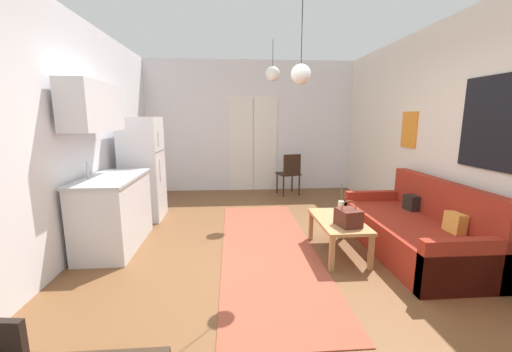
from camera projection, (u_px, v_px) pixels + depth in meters
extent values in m
cube|color=brown|center=(271.00, 267.00, 3.51)|extent=(5.07, 7.92, 0.10)
cube|color=silver|center=(250.00, 127.00, 6.87)|extent=(4.67, 0.10, 2.81)
cube|color=white|center=(242.00, 146.00, 6.87)|extent=(0.51, 0.02, 2.00)
cube|color=white|center=(265.00, 145.00, 6.91)|extent=(0.51, 0.02, 2.00)
cube|color=white|center=(253.00, 98.00, 6.70)|extent=(1.12, 0.03, 0.06)
cube|color=silver|center=(479.00, 136.00, 3.41)|extent=(0.10, 7.52, 2.81)
cube|color=black|center=(495.00, 123.00, 3.13)|extent=(0.02, 0.87, 0.95)
cube|color=orange|center=(409.00, 130.00, 4.64)|extent=(0.02, 0.38, 0.53)
cube|color=silver|center=(41.00, 138.00, 3.07)|extent=(0.10, 7.52, 2.81)
cube|color=blue|center=(89.00, 105.00, 3.97)|extent=(0.02, 0.32, 0.40)
cube|color=#9E4733|center=(268.00, 248.00, 3.89)|extent=(1.12, 3.55, 0.01)
cube|color=maroon|center=(409.00, 237.00, 3.73)|extent=(0.91, 1.95, 0.41)
cube|color=maroon|center=(442.00, 217.00, 3.72)|extent=(0.15, 1.95, 0.87)
cube|color=maroon|center=(467.00, 267.00, 2.82)|extent=(0.91, 0.11, 0.54)
cube|color=maroon|center=(375.00, 209.00, 4.62)|extent=(0.91, 0.11, 0.54)
cube|color=gold|center=(455.00, 223.00, 3.28)|extent=(0.15, 0.22, 0.22)
cube|color=black|center=(411.00, 203.00, 4.09)|extent=(0.14, 0.21, 0.20)
cube|color=#B27F4C|center=(338.00, 221.00, 3.69)|extent=(0.51, 0.96, 0.04)
cube|color=#B27F4C|center=(332.00, 254.00, 3.28)|extent=(0.05, 0.05, 0.38)
cube|color=#B27F4C|center=(371.00, 252.00, 3.32)|extent=(0.05, 0.05, 0.38)
cube|color=#B27F4C|center=(311.00, 226.00, 4.15)|extent=(0.05, 0.05, 0.38)
cube|color=#B27F4C|center=(342.00, 225.00, 4.18)|extent=(0.05, 0.05, 0.38)
cylinder|color=beige|center=(341.00, 208.00, 3.88)|extent=(0.07, 0.07, 0.17)
cylinder|color=#477F42|center=(342.00, 192.00, 3.85)|extent=(0.01, 0.01, 0.22)
cube|color=#512319|center=(348.00, 218.00, 3.45)|extent=(0.27, 0.30, 0.19)
torus|color=brown|center=(349.00, 208.00, 3.43)|extent=(0.17, 0.01, 0.17)
cube|color=white|center=(143.00, 169.00, 4.94)|extent=(0.57, 0.65, 1.62)
cube|color=#4C4C51|center=(160.00, 151.00, 4.91)|extent=(0.01, 0.63, 0.01)
cylinder|color=#B7BABF|center=(158.00, 139.00, 4.70)|extent=(0.02, 0.02, 0.23)
cylinder|color=#B7BABF|center=(160.00, 171.00, 4.79)|extent=(0.02, 0.02, 0.36)
cube|color=silver|center=(114.00, 213.00, 3.89)|extent=(0.59, 1.22, 0.86)
cube|color=#B7BABF|center=(111.00, 178.00, 3.81)|extent=(0.62, 1.25, 0.03)
cube|color=#999BA0|center=(109.00, 183.00, 3.73)|extent=(0.36, 0.40, 0.10)
cylinder|color=#B7BABF|center=(87.00, 170.00, 3.69)|extent=(0.02, 0.02, 0.20)
cube|color=silver|center=(93.00, 107.00, 3.64)|extent=(0.32, 1.10, 0.56)
cylinder|color=black|center=(292.00, 182.00, 6.84)|extent=(0.03, 0.03, 0.43)
cylinder|color=black|center=(277.00, 183.00, 6.72)|extent=(0.03, 0.03, 0.43)
cylinder|color=black|center=(299.00, 185.00, 6.53)|extent=(0.03, 0.03, 0.43)
cylinder|color=black|center=(283.00, 186.00, 6.41)|extent=(0.03, 0.03, 0.43)
cube|color=black|center=(288.00, 174.00, 6.58)|extent=(0.51, 0.49, 0.04)
cube|color=black|center=(292.00, 165.00, 6.38)|extent=(0.37, 0.13, 0.42)
cylinder|color=black|center=(302.00, 27.00, 3.05)|extent=(0.01, 0.01, 0.68)
sphere|color=white|center=(301.00, 74.00, 3.13)|extent=(0.20, 0.20, 0.20)
cylinder|color=black|center=(273.00, 53.00, 4.94)|extent=(0.01, 0.01, 0.40)
sphere|color=white|center=(273.00, 74.00, 4.99)|extent=(0.23, 0.23, 0.23)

